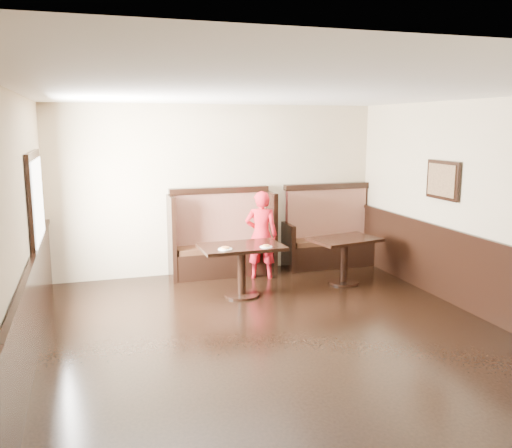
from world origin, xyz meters
name	(u,v)px	position (x,y,z in m)	size (l,w,h in m)	color
ground	(293,350)	(0.00, 0.00, 0.00)	(7.00, 7.00, 0.00)	black
room_shell	(260,288)	(-0.30, 0.28, 0.67)	(7.00, 7.00, 7.00)	#C7B290
booth_main	(222,243)	(0.00, 3.30, 0.53)	(1.75, 0.72, 1.45)	black
booth_neighbor	(329,239)	(1.95, 3.29, 0.48)	(1.65, 0.72, 1.45)	black
table_main	(242,257)	(-0.01, 2.05, 0.58)	(1.21, 0.78, 0.76)	black
table_neighbor	(344,250)	(1.71, 2.20, 0.54)	(1.16, 0.88, 0.72)	black
child	(261,235)	(0.55, 2.86, 0.72)	(0.52, 0.34, 1.43)	red
pizza_plate_left	(225,248)	(-0.30, 1.87, 0.77)	(0.20, 0.20, 0.04)	white
pizza_plate_right	(266,246)	(0.29, 1.83, 0.77)	(0.18, 0.18, 0.03)	white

